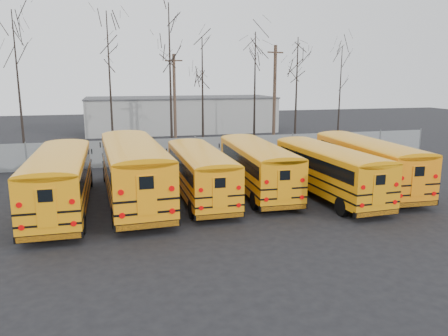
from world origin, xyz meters
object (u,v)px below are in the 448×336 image
object	(u,v)px
bus_a	(60,176)
bus_f	(366,160)
utility_pole_right	(274,98)
bus_c	(200,169)
bus_e	(327,167)
bus_d	(256,163)
utility_pole_left	(175,103)
bus_b	(133,166)

from	to	relation	value
bus_a	bus_f	distance (m)	16.98
bus_a	utility_pole_right	size ratio (longest dim) A/B	1.20
bus_c	bus_e	size ratio (longest dim) A/B	0.97
utility_pole_right	bus_a	bearing A→B (deg)	-157.34
bus_a	bus_c	xyz separation A→B (m)	(7.06, 0.65, -0.15)
bus_c	bus_d	distance (m)	3.48
bus_c	bus_f	xyz separation A→B (m)	(9.91, -0.32, 0.11)
bus_f	utility_pole_left	xyz separation A→B (m)	(-9.10, 15.56, 2.56)
utility_pole_left	bus_f	bearing A→B (deg)	-38.06
bus_c	utility_pole_left	distance (m)	15.49
bus_a	bus_b	world-z (taller)	bus_b
bus_c	bus_f	world-z (taller)	bus_f
utility_pole_right	bus_e	bearing A→B (deg)	-117.31
bus_c	bus_b	bearing A→B (deg)	177.04
bus_a	bus_d	size ratio (longest dim) A/B	1.05
bus_a	utility_pole_right	world-z (taller)	utility_pole_right
bus_c	bus_e	world-z (taller)	bus_e
utility_pole_left	bus_c	bearing A→B (deg)	-71.43
bus_c	bus_d	world-z (taller)	bus_d
bus_e	utility_pole_right	world-z (taller)	utility_pole_right
bus_e	utility_pole_left	world-z (taller)	utility_pole_left
bus_d	utility_pole_right	size ratio (longest dim) A/B	1.14
bus_a	bus_e	world-z (taller)	bus_a
bus_a	bus_d	bearing A→B (deg)	6.50
bus_a	utility_pole_left	distance (m)	17.91
bus_f	utility_pole_right	distance (m)	14.08
bus_e	utility_pole_right	distance (m)	15.22
bus_b	bus_c	world-z (taller)	bus_b
bus_f	utility_pole_right	size ratio (longest dim) A/B	1.18
bus_b	bus_e	size ratio (longest dim) A/B	1.17
bus_d	bus_f	size ratio (longest dim) A/B	0.96
bus_b	bus_f	xyz separation A→B (m)	(13.42, -0.46, -0.21)
bus_d	bus_f	bearing A→B (deg)	-6.61
bus_b	bus_f	distance (m)	13.43
bus_b	bus_c	xyz separation A→B (m)	(3.51, -0.14, -0.32)
bus_c	bus_d	size ratio (longest dim) A/B	0.97
bus_b	bus_f	bearing A→B (deg)	-5.19
bus_b	utility_pole_left	xyz separation A→B (m)	(4.31, 15.10, 2.35)
bus_d	bus_e	size ratio (longest dim) A/B	1.00
bus_c	bus_f	bearing A→B (deg)	-2.53
bus_c	utility_pole_left	xyz separation A→B (m)	(0.81, 15.24, 2.67)
bus_a	bus_b	bearing A→B (deg)	12.20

